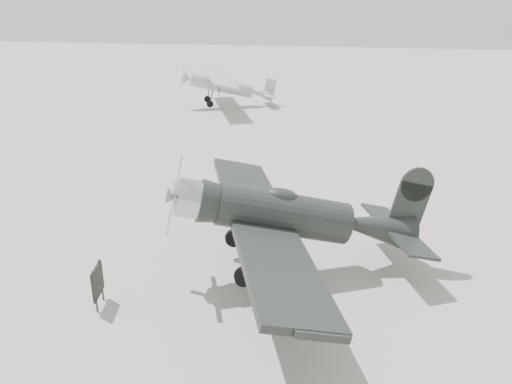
% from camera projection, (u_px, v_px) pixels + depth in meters
% --- Properties ---
extents(ground, '(160.00, 160.00, 0.00)m').
position_uv_depth(ground, '(217.00, 265.00, 15.65)').
color(ground, gray).
rests_on(ground, ground).
extents(lowwing_monoplane, '(7.88, 10.69, 3.49)m').
position_uv_depth(lowwing_monoplane, '(295.00, 216.00, 14.62)').
color(lowwing_monoplane, black).
rests_on(lowwing_monoplane, ground).
extents(highwing_monoplane, '(7.48, 10.06, 2.91)m').
position_uv_depth(highwing_monoplane, '(225.00, 83.00, 38.29)').
color(highwing_monoplane, '#A4A6A9').
rests_on(highwing_monoplane, ground).
extents(sign_board, '(0.23, 0.85, 1.24)m').
position_uv_depth(sign_board, '(97.00, 282.00, 13.32)').
color(sign_board, '#333333').
rests_on(sign_board, ground).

